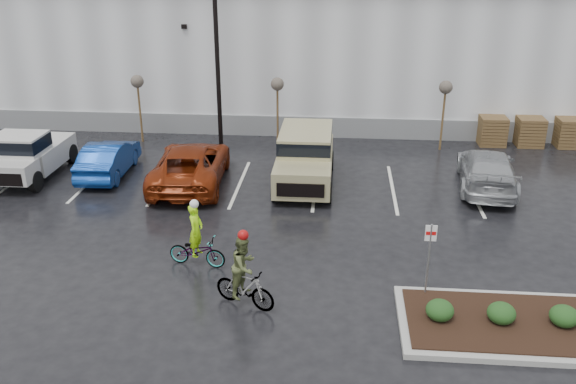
# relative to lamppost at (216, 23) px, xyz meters

# --- Properties ---
(ground) EXTENTS (120.00, 120.00, 0.00)m
(ground) POSITION_rel_lamppost_xyz_m (4.00, -12.00, -5.69)
(ground) COLOR black
(ground) RESTS_ON ground
(warehouse) EXTENTS (60.50, 15.50, 7.20)m
(warehouse) POSITION_rel_lamppost_xyz_m (4.00, 9.99, -2.04)
(warehouse) COLOR #B9BBBE
(warehouse) RESTS_ON ground
(wooded_ridge) EXTENTS (80.00, 25.00, 6.00)m
(wooded_ridge) POSITION_rel_lamppost_xyz_m (4.00, 33.00, -2.69)
(wooded_ridge) COLOR #2B401B
(wooded_ridge) RESTS_ON ground
(lamppost) EXTENTS (0.50, 1.00, 9.22)m
(lamppost) POSITION_rel_lamppost_xyz_m (0.00, 0.00, 0.00)
(lamppost) COLOR black
(lamppost) RESTS_ON ground
(sapling_west) EXTENTS (0.60, 0.60, 3.20)m
(sapling_west) POSITION_rel_lamppost_xyz_m (-4.00, 1.00, -2.96)
(sapling_west) COLOR #462F1C
(sapling_west) RESTS_ON ground
(sapling_mid) EXTENTS (0.60, 0.60, 3.20)m
(sapling_mid) POSITION_rel_lamppost_xyz_m (2.50, 1.00, -2.96)
(sapling_mid) COLOR #462F1C
(sapling_mid) RESTS_ON ground
(sapling_east) EXTENTS (0.60, 0.60, 3.20)m
(sapling_east) POSITION_rel_lamppost_xyz_m (10.00, 1.00, -2.96)
(sapling_east) COLOR #462F1C
(sapling_east) RESTS_ON ground
(pallet_stack_a) EXTENTS (1.20, 1.20, 1.35)m
(pallet_stack_a) POSITION_rel_lamppost_xyz_m (12.50, 2.00, -5.01)
(pallet_stack_a) COLOR #462F1C
(pallet_stack_a) RESTS_ON ground
(pallet_stack_b) EXTENTS (1.20, 1.20, 1.35)m
(pallet_stack_b) POSITION_rel_lamppost_xyz_m (14.20, 2.00, -5.01)
(pallet_stack_b) COLOR #462F1C
(pallet_stack_b) RESTS_ON ground
(pallet_stack_c) EXTENTS (1.20, 1.20, 1.35)m
(pallet_stack_c) POSITION_rel_lamppost_xyz_m (16.00, 2.00, -5.01)
(pallet_stack_c) COLOR #462F1C
(pallet_stack_c) RESTS_ON ground
(curb_island) EXTENTS (8.00, 3.00, 0.15)m
(curb_island) POSITION_rel_lamppost_xyz_m (11.00, -13.00, -5.61)
(curb_island) COLOR gray
(curb_island) RESTS_ON ground
(mulch_bed) EXTENTS (7.60, 2.60, 0.04)m
(mulch_bed) POSITION_rel_lamppost_xyz_m (11.00, -13.00, -5.52)
(mulch_bed) COLOR black
(mulch_bed) RESTS_ON curb_island
(shrub_a) EXTENTS (0.70, 0.70, 0.52)m
(shrub_a) POSITION_rel_lamppost_xyz_m (8.00, -13.00, -5.27)
(shrub_a) COLOR #123616
(shrub_a) RESTS_ON curb_island
(shrub_b) EXTENTS (0.70, 0.70, 0.52)m
(shrub_b) POSITION_rel_lamppost_xyz_m (9.50, -13.00, -5.27)
(shrub_b) COLOR #123616
(shrub_b) RESTS_ON curb_island
(shrub_c) EXTENTS (0.70, 0.70, 0.52)m
(shrub_c) POSITION_rel_lamppost_xyz_m (11.00, -13.00, -5.27)
(shrub_c) COLOR #123616
(shrub_c) RESTS_ON curb_island
(fire_lane_sign) EXTENTS (0.30, 0.05, 2.20)m
(fire_lane_sign) POSITION_rel_lamppost_xyz_m (7.80, -11.80, -4.28)
(fire_lane_sign) COLOR gray
(fire_lane_sign) RESTS_ON ground
(pickup_white) EXTENTS (2.10, 5.20, 1.96)m
(pickup_white) POSITION_rel_lamppost_xyz_m (-7.07, -3.63, -4.71)
(pickup_white) COLOR #B8B7B3
(pickup_white) RESTS_ON ground
(car_blue) EXTENTS (1.65, 4.33, 1.41)m
(car_blue) POSITION_rel_lamppost_xyz_m (-3.97, -3.45, -4.98)
(car_blue) COLOR navy
(car_blue) RESTS_ON ground
(car_red) EXTENTS (2.99, 5.84, 1.58)m
(car_red) POSITION_rel_lamppost_xyz_m (-0.41, -4.12, -4.90)
(car_red) COLOR maroon
(car_red) RESTS_ON ground
(suv_tan) EXTENTS (2.20, 5.10, 2.06)m
(suv_tan) POSITION_rel_lamppost_xyz_m (4.06, -3.77, -4.66)
(suv_tan) COLOR tan
(suv_tan) RESTS_ON ground
(car_far_silver) EXTENTS (2.72, 5.35, 1.49)m
(car_far_silver) POSITION_rel_lamppost_xyz_m (11.10, -3.54, -4.94)
(car_far_silver) COLOR #A6AAAE
(car_far_silver) RESTS_ON ground
(cyclist_hivis) EXTENTS (1.82, 0.89, 2.11)m
(cyclist_hivis) POSITION_rel_lamppost_xyz_m (1.30, -10.55, -5.02)
(cyclist_hivis) COLOR #3F3F44
(cyclist_hivis) RESTS_ON ground
(cyclist_olive) EXTENTS (1.76, 1.14, 2.22)m
(cyclist_olive) POSITION_rel_lamppost_xyz_m (3.03, -12.59, -4.87)
(cyclist_olive) COLOR #3F3F44
(cyclist_olive) RESTS_ON ground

